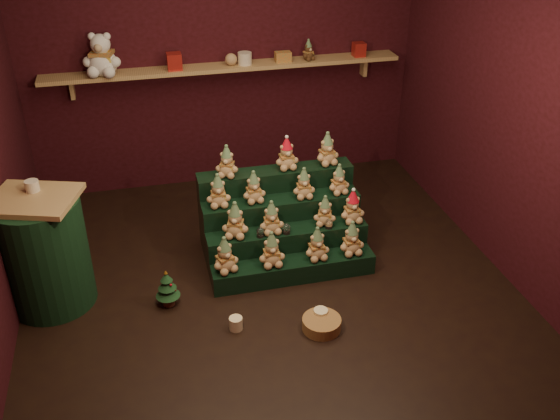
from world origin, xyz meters
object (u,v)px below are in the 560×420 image
object	(u,v)px
brown_bear	(308,50)
mini_christmas_tree	(167,288)
snow_globe_b	(286,229)
riser_tier_front	(294,269)
snow_globe_c	(329,223)
snow_globe_a	(260,232)
mug_left	(236,323)
mug_right	(321,316)
wicker_basket	(322,324)
white_bear	(101,49)
side_table	(44,252)

from	to	relation	value
brown_bear	mini_christmas_tree	bearing A→B (deg)	-157.04
snow_globe_b	mini_christmas_tree	bearing A→B (deg)	-165.96
riser_tier_front	snow_globe_c	bearing A→B (deg)	24.43
snow_globe_b	riser_tier_front	bearing A→B (deg)	-81.74
snow_globe_a	mini_christmas_tree	size ratio (longest dim) A/B	0.26
mug_left	mug_right	xyz separation A→B (m)	(0.65, -0.07, 0.00)
snow_globe_b	mini_christmas_tree	distance (m)	1.11
wicker_basket	snow_globe_c	bearing A→B (deg)	69.79
mug_right	white_bear	size ratio (longest dim) A/B	0.22
side_table	mini_christmas_tree	size ratio (longest dim) A/B	2.89
mug_right	brown_bear	size ratio (longest dim) A/B	0.55
riser_tier_front	white_bear	xyz separation A→B (m)	(-1.39, 1.85, 1.48)
riser_tier_front	snow_globe_c	world-z (taller)	snow_globe_c
snow_globe_a	white_bear	distance (m)	2.35
snow_globe_a	side_table	xyz separation A→B (m)	(-1.72, 0.01, 0.07)
snow_globe_a	snow_globe_c	world-z (taller)	snow_globe_c
snow_globe_b	white_bear	world-z (taller)	white_bear
snow_globe_a	side_table	bearing A→B (deg)	179.69
mini_christmas_tree	mug_left	size ratio (longest dim) A/B	3.20
snow_globe_c	mini_christmas_tree	bearing A→B (deg)	-169.57
snow_globe_b	mug_left	world-z (taller)	snow_globe_b
snow_globe_c	wicker_basket	world-z (taller)	snow_globe_c
side_table	mug_left	xyz separation A→B (m)	(1.37, -0.69, -0.42)
riser_tier_front	white_bear	world-z (taller)	white_bear
mug_right	mini_christmas_tree	bearing A→B (deg)	156.36
riser_tier_front	mug_right	bearing A→B (deg)	-84.23
mini_christmas_tree	wicker_basket	distance (m)	1.26
riser_tier_front	wicker_basket	size ratio (longest dim) A/B	4.67
riser_tier_front	side_table	bearing A→B (deg)	175.08
snow_globe_b	snow_globe_a	bearing A→B (deg)	180.00
mini_christmas_tree	white_bear	bearing A→B (deg)	99.43
riser_tier_front	brown_bear	xyz separation A→B (m)	(0.63, 1.85, 1.33)
snow_globe_a	snow_globe_c	size ratio (longest dim) A/B	0.98
snow_globe_c	brown_bear	xyz separation A→B (m)	(0.28, 1.69, 1.02)
side_table	snow_globe_b	bearing A→B (deg)	18.12
snow_globe_a	mug_left	bearing A→B (deg)	-116.70
riser_tier_front	mug_right	xyz separation A→B (m)	(0.06, -0.60, -0.03)
snow_globe_b	mini_christmas_tree	world-z (taller)	snow_globe_b
riser_tier_front	mini_christmas_tree	bearing A→B (deg)	-174.57
white_bear	snow_globe_b	bearing A→B (deg)	-36.90
white_bear	brown_bear	world-z (taller)	white_bear
mug_right	wicker_basket	bearing A→B (deg)	-101.56
mug_left	wicker_basket	distance (m)	0.66
snow_globe_c	white_bear	xyz separation A→B (m)	(-1.75, 1.69, 1.17)
mini_christmas_tree	wicker_basket	size ratio (longest dim) A/B	1.11
snow_globe_b	mug_left	size ratio (longest dim) A/B	0.88
wicker_basket	mini_christmas_tree	bearing A→B (deg)	152.49
white_bear	mug_left	bearing A→B (deg)	-57.36
mug_left	wicker_basket	world-z (taller)	mug_left
snow_globe_a	brown_bear	world-z (taller)	brown_bear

